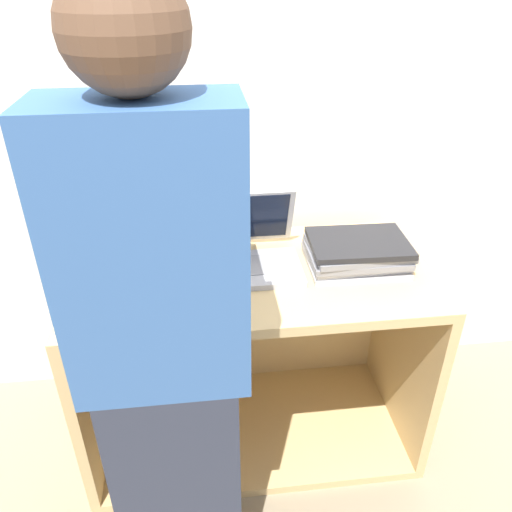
% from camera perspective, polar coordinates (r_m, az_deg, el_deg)
% --- Properties ---
extents(ground_plane, '(12.00, 12.00, 0.00)m').
position_cam_1_polar(ground_plane, '(2.07, 0.82, -25.69)').
color(ground_plane, gray).
extents(wall_back, '(8.00, 0.05, 2.40)m').
position_cam_1_polar(wall_back, '(1.96, -1.89, 15.15)').
color(wall_back, silver).
rests_on(wall_back, ground_plane).
extents(cart, '(1.25, 0.64, 0.79)m').
position_cam_1_polar(cart, '(2.03, -0.59, -10.10)').
color(cart, tan).
rests_on(cart, ground_plane).
extents(laptop_open, '(0.34, 0.33, 0.24)m').
position_cam_1_polar(laptop_open, '(1.76, -0.59, 0.52)').
color(laptop_open, '#B7B7BC').
rests_on(laptop_open, cart).
extents(laptop_stack_left, '(0.36, 0.26, 0.10)m').
position_cam_1_polar(laptop_stack_left, '(1.71, -12.62, -1.12)').
color(laptop_stack_left, '#232326').
rests_on(laptop_stack_left, cart).
extents(laptop_stack_right, '(0.35, 0.26, 0.10)m').
position_cam_1_polar(laptop_stack_right, '(1.78, 11.44, 0.36)').
color(laptop_stack_right, '#B7B7BC').
rests_on(laptop_stack_right, cart).
extents(person, '(0.40, 0.53, 1.74)m').
position_cam_1_polar(person, '(1.26, -10.33, -11.68)').
color(person, '#2D3342').
rests_on(person, ground_plane).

